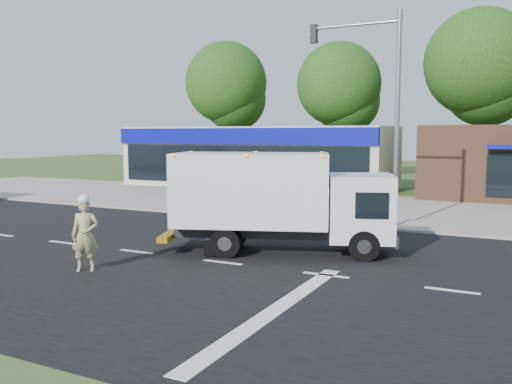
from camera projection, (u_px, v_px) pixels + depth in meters
ground at (223, 263)px, 14.92m from camera, size 120.00×120.00×0.00m
road_asphalt at (223, 263)px, 14.92m from camera, size 60.00×14.00×0.02m
sidewalk at (324, 219)px, 22.19m from camera, size 60.00×2.40×0.12m
parking_apron at (363, 204)px, 27.34m from camera, size 60.00×9.00×0.02m
lane_markings at (243, 280)px, 13.12m from camera, size 55.20×7.00×0.01m
ems_box_truck at (276, 195)px, 16.06m from camera, size 7.04×4.27×2.99m
emergency_worker at (85, 234)px, 13.93m from camera, size 0.83×0.76×2.00m
retail_strip_mall at (257, 157)px, 36.43m from camera, size 18.00×6.20×4.00m
traffic_signal_pole at (380, 96)px, 20.08m from camera, size 3.51×0.25×8.00m
background_trees at (407, 81)px, 39.49m from camera, size 36.77×7.39×12.10m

